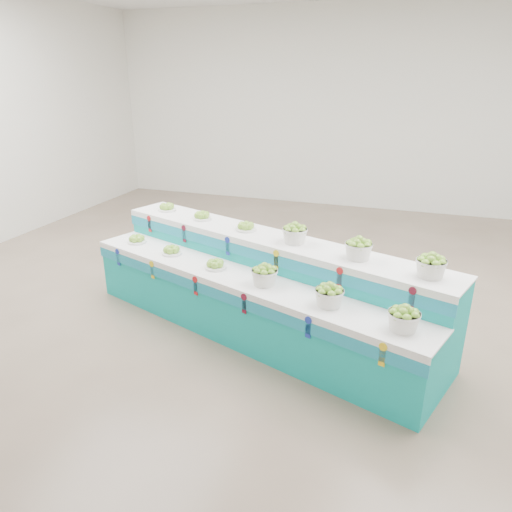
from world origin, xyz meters
name	(u,v)px	position (x,y,z in m)	size (l,w,h in m)	color
ground	(269,302)	(0.00, 0.00, 0.00)	(10.00, 10.00, 0.00)	brown
back_wall	(343,110)	(0.00, 5.00, 2.00)	(10.00, 10.00, 0.00)	silver
display_stand	(256,286)	(0.04, -0.65, 0.51)	(4.21, 1.08, 1.02)	#0FA4A1
plate_lower_left	(137,239)	(-1.64, -0.32, 0.77)	(0.24, 0.24, 0.10)	white
plate_lower_mid	(171,250)	(-1.04, -0.54, 0.77)	(0.24, 0.24, 0.10)	white
plate_lower_right	(215,264)	(-0.38, -0.77, 0.77)	(0.24, 0.24, 0.10)	white
basket_lower_left	(264,275)	(0.25, -1.00, 0.82)	(0.27, 0.27, 0.21)	silver
basket_lower_mid	(329,295)	(0.95, -1.25, 0.82)	(0.27, 0.27, 0.21)	silver
basket_lower_right	(404,318)	(1.61, -1.49, 0.82)	(0.27, 0.27, 0.21)	silver
plate_upper_left	(167,207)	(-1.47, 0.17, 1.07)	(0.24, 0.24, 0.10)	white
plate_upper_mid	(202,215)	(-0.86, -0.05, 1.07)	(0.24, 0.24, 0.10)	white
plate_upper_right	(246,226)	(-0.20, -0.28, 1.07)	(0.24, 0.24, 0.10)	white
basket_upper_left	(295,233)	(0.43, -0.51, 1.12)	(0.27, 0.27, 0.21)	silver
basket_upper_mid	(358,248)	(1.13, -0.76, 1.12)	(0.27, 0.27, 0.21)	silver
basket_upper_right	(431,266)	(1.79, -1.00, 1.12)	(0.27, 0.27, 0.21)	silver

